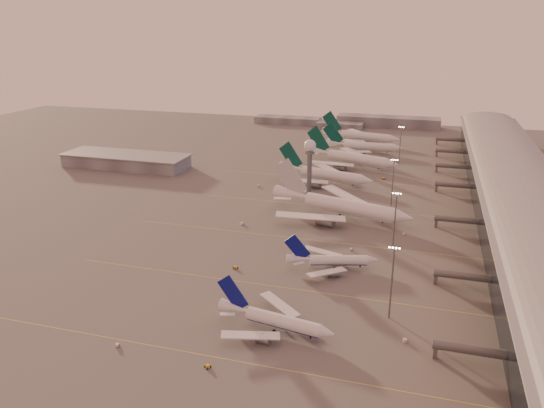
# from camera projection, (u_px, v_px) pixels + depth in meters

# --- Properties ---
(ground) EXTENTS (700.00, 700.00, 0.00)m
(ground) POSITION_uv_depth(u_px,v_px,m) (218.00, 293.00, 183.10)
(ground) COLOR #5D5A5B
(ground) RESTS_ON ground
(taxiway_markings) EXTENTS (180.00, 185.25, 0.02)m
(taxiway_markings) POSITION_uv_depth(u_px,v_px,m) (333.00, 241.00, 225.82)
(taxiway_markings) COLOR gold
(taxiway_markings) RESTS_ON ground
(terminal) EXTENTS (57.00, 362.00, 23.04)m
(terminal) POSITION_uv_depth(u_px,v_px,m) (517.00, 196.00, 250.55)
(terminal) COLOR black
(terminal) RESTS_ON ground
(hangar) EXTENTS (82.00, 27.00, 8.50)m
(hangar) POSITION_uv_depth(u_px,v_px,m) (126.00, 160.00, 340.85)
(hangar) COLOR slate
(hangar) RESTS_ON ground
(radar_tower) EXTENTS (6.40, 6.40, 31.10)m
(radar_tower) POSITION_uv_depth(u_px,v_px,m) (310.00, 155.00, 283.76)
(radar_tower) COLOR #5A5D62
(radar_tower) RESTS_ON ground
(mast_a) EXTENTS (3.60, 0.56, 25.00)m
(mast_a) POSITION_uv_depth(u_px,v_px,m) (392.00, 279.00, 163.06)
(mast_a) COLOR #5A5D62
(mast_a) RESTS_ON ground
(mast_b) EXTENTS (3.60, 0.56, 25.00)m
(mast_b) POSITION_uv_depth(u_px,v_px,m) (395.00, 218.00, 213.74)
(mast_b) COLOR #5A5D62
(mast_b) RESTS_ON ground
(mast_c) EXTENTS (3.60, 0.56, 25.00)m
(mast_c) POSITION_uv_depth(u_px,v_px,m) (393.00, 180.00, 264.96)
(mast_c) COLOR #5A5D62
(mast_c) RESTS_ON ground
(mast_d) EXTENTS (3.60, 0.56, 25.00)m
(mast_d) POSITION_uv_depth(u_px,v_px,m) (400.00, 143.00, 347.11)
(mast_d) COLOR #5A5D62
(mast_d) RESTS_ON ground
(distant_horizon) EXTENTS (165.00, 37.50, 9.00)m
(distant_horizon) POSITION_uv_depth(u_px,v_px,m) (357.00, 122.00, 475.97)
(distant_horizon) COLOR slate
(distant_horizon) RESTS_ON ground
(narrowbody_near) EXTENTS (38.71, 30.66, 15.21)m
(narrowbody_near) POSITION_uv_depth(u_px,v_px,m) (275.00, 322.00, 159.63)
(narrowbody_near) COLOR silver
(narrowbody_near) RESTS_ON ground
(narrowbody_mid) EXTENTS (34.86, 27.42, 13.96)m
(narrowbody_mid) POSITION_uv_depth(u_px,v_px,m) (332.00, 262.00, 200.19)
(narrowbody_mid) COLOR silver
(narrowbody_mid) RESTS_ON ground
(widebody_white) EXTENTS (70.54, 55.76, 25.43)m
(widebody_white) POSITION_uv_depth(u_px,v_px,m) (340.00, 209.00, 252.13)
(widebody_white) COLOR silver
(widebody_white) RESTS_ON ground
(greentail_a) EXTENTS (58.96, 47.01, 21.88)m
(greentail_a) POSITION_uv_depth(u_px,v_px,m) (325.00, 176.00, 306.87)
(greentail_a) COLOR silver
(greentail_a) RESTS_ON ground
(greentail_b) EXTENTS (63.20, 50.17, 23.93)m
(greentail_b) POSITION_uv_depth(u_px,v_px,m) (351.00, 160.00, 341.94)
(greentail_b) COLOR silver
(greentail_b) RESTS_ON ground
(greentail_c) EXTENTS (57.49, 46.43, 20.88)m
(greentail_c) POSITION_uv_depth(u_px,v_px,m) (363.00, 148.00, 376.92)
(greentail_c) COLOR silver
(greentail_c) RESTS_ON ground
(greentail_d) EXTENTS (62.22, 49.72, 22.90)m
(greentail_d) POSITION_uv_depth(u_px,v_px,m) (360.00, 138.00, 408.89)
(greentail_d) COLOR silver
(greentail_d) RESTS_ON ground
(gsv_truck_a) EXTENTS (5.27, 3.25, 2.00)m
(gsv_truck_a) POSITION_uv_depth(u_px,v_px,m) (119.00, 344.00, 152.23)
(gsv_truck_a) COLOR silver
(gsv_truck_a) RESTS_ON ground
(gsv_tug_near) EXTENTS (3.18, 3.65, 0.90)m
(gsv_tug_near) POSITION_uv_depth(u_px,v_px,m) (208.00, 366.00, 143.05)
(gsv_tug_near) COLOR gold
(gsv_tug_near) RESTS_ON ground
(gsv_catering_a) EXTENTS (5.60, 4.28, 4.21)m
(gsv_catering_a) POSITION_uv_depth(u_px,v_px,m) (406.00, 336.00, 154.10)
(gsv_catering_a) COLOR silver
(gsv_catering_a) RESTS_ON ground
(gsv_tug_mid) EXTENTS (4.10, 3.93, 1.02)m
(gsv_tug_mid) POSITION_uv_depth(u_px,v_px,m) (235.00, 268.00, 200.48)
(gsv_tug_mid) COLOR gold
(gsv_tug_mid) RESTS_ON ground
(gsv_truck_b) EXTENTS (5.54, 3.13, 2.11)m
(gsv_truck_b) POSITION_uv_depth(u_px,v_px,m) (352.00, 248.00, 216.23)
(gsv_truck_b) COLOR silver
(gsv_truck_b) RESTS_ON ground
(gsv_truck_c) EXTENTS (6.34, 5.42, 2.51)m
(gsv_truck_c) POSITION_uv_depth(u_px,v_px,m) (243.00, 222.00, 243.95)
(gsv_truck_c) COLOR silver
(gsv_truck_c) RESTS_ON ground
(gsv_catering_b) EXTENTS (4.85, 2.84, 3.74)m
(gsv_catering_b) POSITION_uv_depth(u_px,v_px,m) (404.00, 231.00, 231.73)
(gsv_catering_b) COLOR silver
(gsv_catering_b) RESTS_ON ground
(gsv_truck_d) EXTENTS (2.98, 6.18, 2.39)m
(gsv_truck_d) POSITION_uv_depth(u_px,v_px,m) (258.00, 184.00, 300.85)
(gsv_truck_d) COLOR silver
(gsv_truck_d) RESTS_ON ground
(gsv_tug_hangar) EXTENTS (4.46, 4.04, 1.09)m
(gsv_tug_hangar) POSITION_uv_depth(u_px,v_px,m) (384.00, 178.00, 314.74)
(gsv_tug_hangar) COLOR gold
(gsv_tug_hangar) RESTS_ON ground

